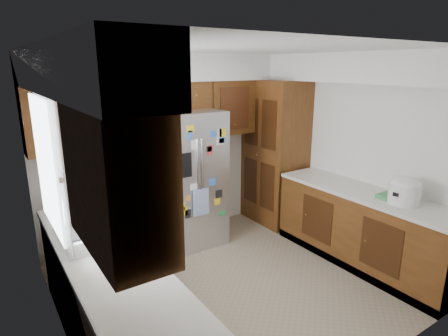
{
  "coord_description": "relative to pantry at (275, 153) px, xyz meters",
  "views": [
    {
      "loc": [
        -2.19,
        -3.01,
        2.35
      ],
      "look_at": [
        0.04,
        0.35,
        1.24
      ],
      "focal_mm": 30.0,
      "sensor_mm": 36.0,
      "label": 1
    }
  ],
  "objects": [
    {
      "name": "fridge_top_items",
      "position": [
        -1.53,
        0.23,
        1.19
      ],
      "size": [
        0.92,
        0.28,
        0.24
      ],
      "color": "#0E4198",
      "rests_on": "bridge_cabinet"
    },
    {
      "name": "left_counter_clutter",
      "position": [
        -2.98,
        -0.32,
        -0.02
      ],
      "size": [
        0.36,
        0.8,
        0.38
      ],
      "color": "black",
      "rests_on": "left_counter_run"
    },
    {
      "name": "pantry",
      "position": [
        0.0,
        0.0,
        0.0
      ],
      "size": [
        0.6,
        0.9,
        2.15
      ],
      "primitive_type": "cube",
      "color": "#462B0D",
      "rests_on": "ground"
    },
    {
      "name": "room_shell",
      "position": [
        -1.61,
        -0.79,
        0.75
      ],
      "size": [
        3.64,
        3.24,
        2.52
      ],
      "color": "white",
      "rests_on": "ground"
    },
    {
      "name": "rice_cooker",
      "position": [
        -0.0,
        -2.09,
        -0.0
      ],
      "size": [
        0.34,
        0.33,
        0.29
      ],
      "color": "white",
      "rests_on": "right_counter_run"
    },
    {
      "name": "fridge",
      "position": [
        -1.5,
        0.05,
        -0.17
      ],
      "size": [
        0.9,
        0.79,
        1.8
      ],
      "color": "#AEAEB4",
      "rests_on": "ground"
    },
    {
      "name": "left_counter_run",
      "position": [
        -2.86,
        -1.12,
        -0.65
      ],
      "size": [
        1.36,
        3.2,
        0.92
      ],
      "color": "#462B0D",
      "rests_on": "ground"
    },
    {
      "name": "right_counter_run",
      "position": [
        0.0,
        -1.62,
        -0.65
      ],
      "size": [
        0.63,
        2.25,
        0.92
      ],
      "color": "#462B0D",
      "rests_on": "ground"
    },
    {
      "name": "sink_assembly",
      "position": [
        -3.0,
        -1.05,
        -0.09
      ],
      "size": [
        0.52,
        0.7,
        0.37
      ],
      "color": "white",
      "rests_on": "left_counter_run"
    },
    {
      "name": "paper_towel",
      "position": [
        -0.0,
        -1.96,
        -0.03
      ],
      "size": [
        0.11,
        0.11,
        0.25
      ],
      "primitive_type": "cylinder",
      "color": "white",
      "rests_on": "right_counter_run"
    },
    {
      "name": "bridge_cabinet",
      "position": [
        -1.5,
        0.28,
        0.9
      ],
      "size": [
        0.96,
        0.34,
        0.35
      ],
      "primitive_type": "cube",
      "color": "#462B0D",
      "rests_on": "fridge"
    },
    {
      "name": "floor",
      "position": [
        -1.5,
        -1.15,
        -1.07
      ],
      "size": [
        3.6,
        3.6,
        0.0
      ],
      "primitive_type": "plane",
      "color": "tan",
      "rests_on": "ground"
    }
  ]
}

